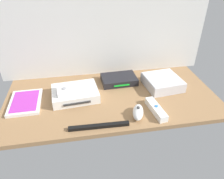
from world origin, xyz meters
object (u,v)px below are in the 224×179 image
object	(u,v)px
network_router	(119,79)
remote_nunchuk	(138,112)
game_console	(75,93)
mini_computer	(162,82)
game_case	(25,102)
sensor_bar	(99,126)
remote_classic_pad	(73,89)
remote_wand	(156,109)

from	to	relation	value
network_router	remote_nunchuk	xyz separation A→B (cm)	(2.37, -28.54, 0.34)
game_console	remote_nunchuk	xyz separation A→B (cm)	(25.48, -18.40, -0.16)
mini_computer	game_case	world-z (taller)	mini_computer
remote_nunchuk	sensor_bar	bearing A→B (deg)	-148.12
game_case	remote_classic_pad	xyz separation A→B (cm)	(21.98, -0.25, 4.65)
game_case	remote_nunchuk	world-z (taller)	remote_nunchuk
network_router	remote_classic_pad	distance (cm)	26.67
mini_computer	remote_wand	xyz separation A→B (cm)	(-10.26, -19.35, -1.13)
game_console	remote_wand	bearing A→B (deg)	-31.80
game_case	network_router	world-z (taller)	network_router
game_case	remote_classic_pad	world-z (taller)	remote_classic_pad
game_console	game_case	bearing A→B (deg)	177.98
remote_wand	remote_nunchuk	distance (cm)	8.45
remote_nunchuk	sensor_bar	xyz separation A→B (cm)	(-16.93, -4.22, -1.34)
remote_wand	sensor_bar	world-z (taller)	remote_wand
game_console	remote_classic_pad	size ratio (longest dim) A/B	1.47
remote_classic_pad	remote_wand	bearing A→B (deg)	-30.65
network_router	remote_nunchuk	world-z (taller)	remote_nunchuk
game_console	remote_classic_pad	world-z (taller)	remote_classic_pad
remote_nunchuk	remote_classic_pad	bearing A→B (deg)	164.82
game_console	sensor_bar	distance (cm)	24.22
remote_wand	game_console	bearing A→B (deg)	145.84
mini_computer	sensor_bar	distance (cm)	43.36
game_case	network_router	size ratio (longest dim) A/B	1.04
remote_wand	mini_computer	bearing A→B (deg)	54.85
remote_wand	remote_classic_pad	bearing A→B (deg)	148.13
remote_classic_pad	game_case	bearing A→B (deg)	173.34
mini_computer	game_case	distance (cm)	66.84
remote_wand	remote_classic_pad	size ratio (longest dim) A/B	1.00
remote_nunchuk	network_router	bearing A→B (deg)	112.65
game_console	remote_nunchuk	size ratio (longest dim) A/B	2.05
remote_classic_pad	network_router	bearing A→B (deg)	19.84
sensor_bar	mini_computer	bearing A→B (deg)	36.50
network_router	remote_classic_pad	size ratio (longest dim) A/B	1.22
mini_computer	game_case	bearing A→B (deg)	-177.18
mini_computer	sensor_bar	size ratio (longest dim) A/B	0.78
game_console	remote_classic_pad	bearing A→B (deg)	-120.47
network_router	sensor_bar	bearing A→B (deg)	-116.21
game_console	network_router	distance (cm)	25.24
network_router	remote_nunchuk	distance (cm)	28.64
game_console	sensor_bar	world-z (taller)	game_console
mini_computer	remote_classic_pad	bearing A→B (deg)	-175.49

